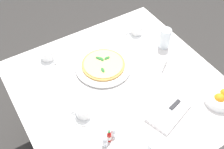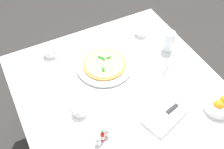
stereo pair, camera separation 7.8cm
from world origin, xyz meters
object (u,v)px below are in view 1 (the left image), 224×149
(coffee_cup_left_edge, at_px, (48,55))
(water_glass_right_edge, at_px, (165,39))
(salt_shaker, at_px, (105,142))
(pizza, at_px, (103,64))
(water_glass_back_corner, at_px, (155,149))
(coffee_cup_near_right, at_px, (84,112))
(dinner_knife, at_px, (168,111))
(hot_sauce_bottle, at_px, (109,136))
(pepper_shaker, at_px, (113,133))
(napkin_folded, at_px, (168,112))
(coffee_cup_near_left, at_px, (137,30))
(citrus_bowl, at_px, (220,98))
(pizza_plate, at_px, (103,66))
(menu_card, at_px, (166,63))

(coffee_cup_left_edge, xyz_separation_m, water_glass_right_edge, (-0.64, 0.26, 0.02))
(coffee_cup_left_edge, distance_m, salt_shaker, 0.64)
(pizza, distance_m, water_glass_back_corner, 0.57)
(coffee_cup_near_right, distance_m, dinner_knife, 0.41)
(water_glass_back_corner, bearing_deg, hot_sauce_bottle, -50.68)
(dinner_knife, height_order, pepper_shaker, pepper_shaker)
(pepper_shaker, bearing_deg, hot_sauce_bottle, 19.65)
(napkin_folded, xyz_separation_m, dinner_knife, (0.00, 0.00, 0.01))
(coffee_cup_near_right, bearing_deg, coffee_cup_near_left, -147.00)
(citrus_bowl, bearing_deg, coffee_cup_left_edge, -49.80)
(pizza, distance_m, coffee_cup_near_right, 0.33)
(coffee_cup_left_edge, relative_size, pepper_shaker, 2.31)
(water_glass_right_edge, xyz_separation_m, salt_shaker, (0.63, 0.38, -0.03))
(coffee_cup_near_left, bearing_deg, pizza_plate, 23.71)
(salt_shaker, distance_m, menu_card, 0.59)
(coffee_cup_near_right, xyz_separation_m, citrus_bowl, (-0.63, 0.29, -0.00))
(coffee_cup_near_right, height_order, citrus_bowl, citrus_bowl)
(coffee_cup_near_right, xyz_separation_m, salt_shaker, (-0.01, 0.19, -0.00))
(water_glass_right_edge, bearing_deg, citrus_bowl, 88.10)
(water_glass_back_corner, bearing_deg, pizza_plate, -97.65)
(coffee_cup_near_right, distance_m, hot_sauce_bottle, 0.18)
(menu_card, bearing_deg, pizza_plate, 115.68)
(coffee_cup_left_edge, bearing_deg, pepper_shaker, 95.31)
(dinner_knife, height_order, salt_shaker, salt_shaker)
(coffee_cup_near_right, xyz_separation_m, water_glass_right_edge, (-0.64, -0.19, 0.03))
(pizza_plate, xyz_separation_m, salt_shaker, (0.24, 0.42, 0.01))
(coffee_cup_near_left, relative_size, coffee_cup_near_right, 1.00)
(water_glass_back_corner, height_order, menu_card, water_glass_back_corner)
(hot_sauce_bottle, height_order, menu_card, hot_sauce_bottle)
(coffee_cup_near_right, height_order, water_glass_right_edge, water_glass_right_edge)
(coffee_cup_near_right, distance_m, menu_card, 0.55)
(coffee_cup_left_edge, xyz_separation_m, pepper_shaker, (-0.06, 0.62, -0.00))
(pepper_shaker, bearing_deg, citrus_bowl, 168.53)
(hot_sauce_bottle, bearing_deg, citrus_bowl, 169.99)
(citrus_bowl, bearing_deg, pepper_shaker, -11.47)
(water_glass_right_edge, distance_m, menu_card, 0.17)
(coffee_cup_near_right, xyz_separation_m, coffee_cup_left_edge, (-0.00, -0.45, 0.00))
(citrus_bowl, distance_m, menu_card, 0.34)
(coffee_cup_near_left, xyz_separation_m, water_glass_right_edge, (-0.07, 0.18, 0.02))
(dinner_knife, relative_size, citrus_bowl, 1.29)
(pizza, bearing_deg, coffee_cup_near_right, 43.04)
(water_glass_right_edge, xyz_separation_m, napkin_folded, (0.28, 0.39, -0.04))
(dinner_knife, bearing_deg, menu_card, -140.10)
(napkin_folded, distance_m, hot_sauce_bottle, 0.32)
(pizza_plate, distance_m, citrus_bowl, 0.64)
(menu_card, bearing_deg, dinner_knife, -160.58)
(citrus_bowl, height_order, hot_sauce_bottle, hot_sauce_bottle)
(water_glass_right_edge, height_order, citrus_bowl, water_glass_right_edge)
(water_glass_back_corner, height_order, napkin_folded, water_glass_back_corner)
(coffee_cup_left_edge, distance_m, menu_card, 0.67)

